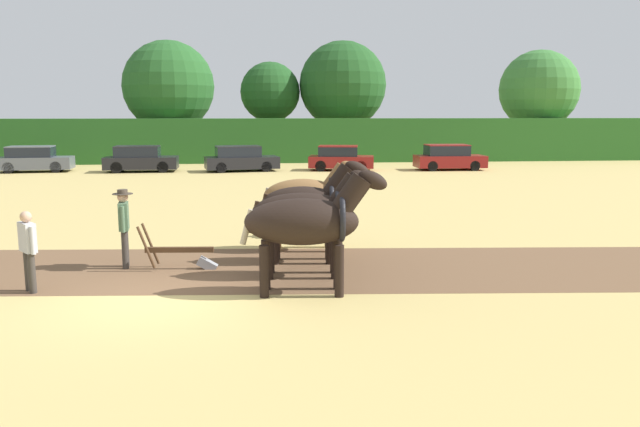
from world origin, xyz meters
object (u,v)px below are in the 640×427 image
(draft_horse_lead_left, at_px, (308,222))
(farmer_at_plow, at_px, (124,221))
(draft_horse_trail_left, at_px, (308,204))
(parked_car_center_left, at_px, (140,159))
(tree_center_right, at_px, (539,90))
(draft_horse_lead_right, at_px, (307,213))
(plow, at_px, (186,255))
(farmer_beside_team, at_px, (311,204))
(tree_center, at_px, (343,85))
(tree_left, at_px, (169,86))
(parked_car_center_right, at_px, (340,158))
(draft_horse_trail_right, at_px, (307,197))
(farmer_onlooker_left, at_px, (28,246))
(tree_center_left, at_px, (270,92))
(parked_car_center, at_px, (241,159))
(parked_car_left, at_px, (34,159))
(parked_car_right, at_px, (449,158))

(draft_horse_lead_left, relative_size, farmer_at_plow, 1.62)
(draft_horse_trail_left, xyz_separation_m, parked_car_center_left, (-8.16, 23.50, -0.64))
(tree_center_right, relative_size, draft_horse_lead_right, 2.91)
(plow, xyz_separation_m, farmer_beside_team, (3.14, 3.48, 0.61))
(draft_horse_lead_left, bearing_deg, plow, 144.64)
(parked_car_center_left, bearing_deg, draft_horse_lead_left, -75.24)
(tree_center, relative_size, draft_horse_lead_left, 3.02)
(tree_left, bearing_deg, parked_car_center_left, -93.30)
(farmer_at_plow, relative_size, parked_car_center_right, 0.43)
(draft_horse_trail_right, distance_m, farmer_onlooker_left, 6.65)
(tree_left, height_order, tree_center_left, tree_left)
(tree_left, relative_size, plow, 4.89)
(farmer_onlooker_left, bearing_deg, parked_car_center, 44.31)
(draft_horse_lead_left, height_order, parked_car_left, draft_horse_lead_left)
(parked_car_center_left, relative_size, parked_car_center, 0.94)
(draft_horse_lead_left, distance_m, farmer_at_plow, 4.70)
(parked_car_left, bearing_deg, draft_horse_lead_left, -67.16)
(tree_center, xyz_separation_m, draft_horse_trail_right, (-5.19, -31.95, -4.16))
(tree_left, relative_size, parked_car_center_left, 2.02)
(tree_center_right, bearing_deg, draft_horse_lead_right, -121.29)
(tree_center_right, relative_size, parked_car_left, 1.90)
(farmer_onlooker_left, distance_m, parked_car_center_right, 27.02)
(tree_center, xyz_separation_m, plow, (-8.09, -33.70, -5.21))
(plow, relative_size, farmer_beside_team, 1.10)
(tree_center, height_order, farmer_at_plow, tree_center)
(draft_horse_lead_right, xyz_separation_m, draft_horse_trail_right, (0.19, 2.61, -0.01))
(draft_horse_lead_right, relative_size, farmer_at_plow, 1.56)
(tree_left, height_order, draft_horse_lead_right, tree_left)
(tree_center_left, distance_m, draft_horse_lead_left, 36.43)
(draft_horse_trail_right, relative_size, farmer_beside_team, 1.66)
(draft_horse_lead_right, distance_m, draft_horse_trail_right, 2.62)
(parked_car_center, bearing_deg, parked_car_right, -11.86)
(tree_center_left, height_order, parked_car_center_right, tree_center_left)
(draft_horse_lead_left, bearing_deg, farmer_at_plow, 152.92)
(tree_center_right, xyz_separation_m, draft_horse_trail_right, (-20.27, -31.05, -3.83))
(draft_horse_trail_right, distance_m, parked_car_center_left, 23.69)
(draft_horse_lead_right, relative_size, parked_car_center_right, 0.68)
(tree_center_left, xyz_separation_m, parked_car_right, (10.70, -10.74, -4.25))
(tree_center, height_order, draft_horse_trail_right, tree_center)
(draft_horse_trail_right, relative_size, parked_car_center_right, 0.65)
(draft_horse_trail_left, xyz_separation_m, draft_horse_trail_right, (0.09, 1.31, -0.01))
(farmer_at_plow, xyz_separation_m, farmer_beside_team, (4.53, 3.20, -0.14))
(parked_car_center, bearing_deg, tree_center_right, 11.80)
(farmer_at_plow, bearing_deg, draft_horse_lead_right, -23.20)
(draft_horse_lead_left, height_order, draft_horse_lead_right, draft_horse_lead_left)
(tree_center_left, distance_m, farmer_at_plow, 34.28)
(draft_horse_lead_left, distance_m, parked_car_center_left, 27.31)
(farmer_at_plow, distance_m, parked_car_center_right, 24.79)
(tree_center_left, distance_m, parked_car_left, 17.70)
(parked_car_center, distance_m, parked_car_right, 12.73)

